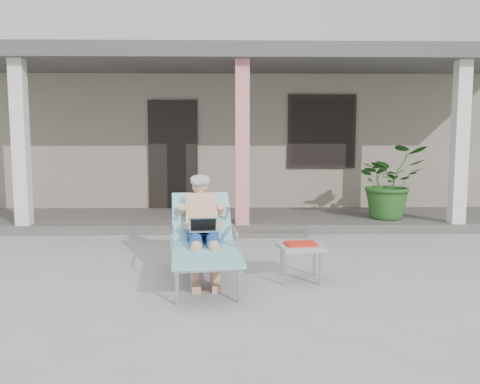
{
  "coord_description": "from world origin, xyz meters",
  "views": [
    {
      "loc": [
        -0.21,
        -5.96,
        1.6
      ],
      "look_at": [
        -0.07,
        0.6,
        0.85
      ],
      "focal_mm": 38.0,
      "sensor_mm": 36.0,
      "label": 1
    }
  ],
  "objects": [
    {
      "name": "house",
      "position": [
        0.0,
        6.5,
        1.67
      ],
      "size": [
        10.4,
        5.4,
        3.3
      ],
      "color": "gray",
      "rests_on": "ground"
    },
    {
      "name": "ground",
      "position": [
        0.0,
        0.0,
        0.0
      ],
      "size": [
        60.0,
        60.0,
        0.0
      ],
      "primitive_type": "plane",
      "color": "#9E9E99",
      "rests_on": "ground"
    },
    {
      "name": "side_table",
      "position": [
        0.57,
        -0.54,
        0.36
      ],
      "size": [
        0.53,
        0.53,
        0.42
      ],
      "rotation": [
        0.0,
        0.0,
        0.14
      ],
      "color": "#A1A19C",
      "rests_on": "ground"
    },
    {
      "name": "porch_deck",
      "position": [
        0.0,
        3.0,
        0.07
      ],
      "size": [
        10.0,
        2.0,
        0.15
      ],
      "primitive_type": "cube",
      "color": "#605B56",
      "rests_on": "ground"
    },
    {
      "name": "porch_overhang",
      "position": [
        0.0,
        2.95,
        2.79
      ],
      "size": [
        10.0,
        2.3,
        2.85
      ],
      "color": "silver",
      "rests_on": "porch_deck"
    },
    {
      "name": "lounger",
      "position": [
        -0.5,
        -0.42,
        0.73
      ],
      "size": [
        0.86,
        1.87,
        1.19
      ],
      "rotation": [
        0.0,
        0.0,
        0.1
      ],
      "color": "#B7B7BC",
      "rests_on": "ground"
    },
    {
      "name": "potted_palm",
      "position": [
        2.55,
        2.66,
        0.79
      ],
      "size": [
        1.26,
        1.12,
        1.27
      ],
      "primitive_type": "imported",
      "rotation": [
        0.0,
        0.0,
        0.12
      ],
      "color": "#26591E",
      "rests_on": "porch_deck"
    },
    {
      "name": "porch_step",
      "position": [
        0.0,
        1.85,
        0.04
      ],
      "size": [
        2.0,
        0.3,
        0.07
      ],
      "primitive_type": "cube",
      "color": "#605B56",
      "rests_on": "ground"
    }
  ]
}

